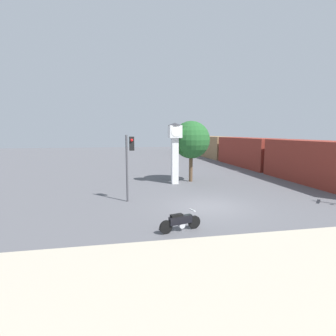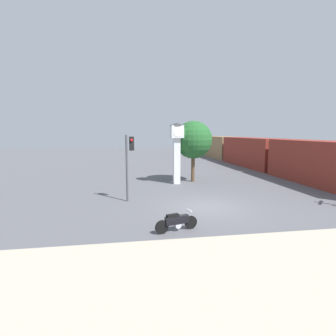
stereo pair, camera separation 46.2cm
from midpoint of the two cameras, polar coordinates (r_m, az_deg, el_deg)
name	(u,v)px [view 1 (the left image)]	position (r m, az deg, el deg)	size (l,w,h in m)	color
ground_plane	(208,206)	(14.67, 7.79, -8.29)	(120.00, 120.00, 0.00)	#56565B
sidewalk_strip	(295,276)	(8.60, 24.43, -20.59)	(36.00, 6.00, 0.10)	#B2A893
motorcycle	(180,222)	(10.97, 1.49, -11.61)	(1.84, 0.66, 0.83)	black
clock_tower	(175,144)	(20.51, 0.86, 5.30)	(1.16, 1.16, 4.78)	white
freight_train	(227,149)	(38.50, 12.41, 4.09)	(2.80, 46.55, 3.40)	maroon
traffic_light	(129,156)	(15.31, -9.27, 2.62)	(0.50, 0.35, 3.90)	#47474C
street_tree	(191,140)	(21.51, 4.44, 6.10)	(3.05, 3.05, 4.97)	brown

